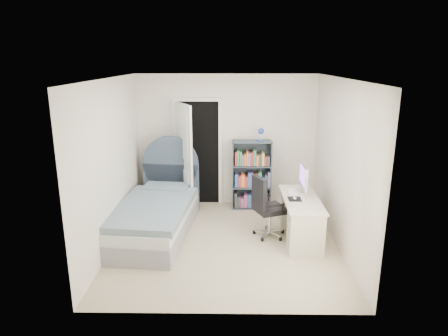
{
  "coord_description": "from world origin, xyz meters",
  "views": [
    {
      "loc": [
        0.06,
        -5.69,
        2.78
      ],
      "look_at": [
        -0.03,
        0.24,
        1.14
      ],
      "focal_mm": 32.0,
      "sensor_mm": 36.0,
      "label": 1
    }
  ],
  "objects_px": {
    "bed": "(156,214)",
    "nightstand": "(172,185)",
    "floor_lamp": "(189,177)",
    "desk": "(300,216)",
    "office_chair": "(266,204)",
    "bookcase": "(252,178)"
  },
  "relations": [
    {
      "from": "floor_lamp",
      "to": "bookcase",
      "type": "bearing_deg",
      "value": -7.55
    },
    {
      "from": "desk",
      "to": "office_chair",
      "type": "relative_size",
      "value": 1.37
    },
    {
      "from": "nightstand",
      "to": "bed",
      "type": "bearing_deg",
      "value": -94.06
    },
    {
      "from": "bed",
      "to": "bookcase",
      "type": "height_order",
      "value": "bookcase"
    },
    {
      "from": "bed",
      "to": "nightstand",
      "type": "distance_m",
      "value": 1.21
    },
    {
      "from": "floor_lamp",
      "to": "bookcase",
      "type": "distance_m",
      "value": 1.23
    },
    {
      "from": "desk",
      "to": "office_chair",
      "type": "xyz_separation_m",
      "value": [
        -0.55,
        0.03,
        0.18
      ]
    },
    {
      "from": "bookcase",
      "to": "desk",
      "type": "height_order",
      "value": "bookcase"
    },
    {
      "from": "floor_lamp",
      "to": "bed",
      "type": "bearing_deg",
      "value": -107.11
    },
    {
      "from": "bookcase",
      "to": "office_chair",
      "type": "xyz_separation_m",
      "value": [
        0.15,
        -1.3,
        -0.04
      ]
    },
    {
      "from": "nightstand",
      "to": "desk",
      "type": "distance_m",
      "value": 2.62
    },
    {
      "from": "nightstand",
      "to": "floor_lamp",
      "type": "bearing_deg",
      "value": 18.53
    },
    {
      "from": "bed",
      "to": "bookcase",
      "type": "bearing_deg",
      "value": 35.18
    },
    {
      "from": "bed",
      "to": "nightstand",
      "type": "xyz_separation_m",
      "value": [
        0.08,
        1.2,
        0.1
      ]
    },
    {
      "from": "bed",
      "to": "floor_lamp",
      "type": "xyz_separation_m",
      "value": [
        0.4,
        1.3,
        0.24
      ]
    },
    {
      "from": "bookcase",
      "to": "desk",
      "type": "xyz_separation_m",
      "value": [
        0.7,
        -1.32,
        -0.23
      ]
    },
    {
      "from": "bed",
      "to": "desk",
      "type": "height_order",
      "value": "bed"
    },
    {
      "from": "desk",
      "to": "bed",
      "type": "bearing_deg",
      "value": 175.54
    },
    {
      "from": "bed",
      "to": "floor_lamp",
      "type": "distance_m",
      "value": 1.39
    },
    {
      "from": "bookcase",
      "to": "floor_lamp",
      "type": "bearing_deg",
      "value": 172.45
    },
    {
      "from": "nightstand",
      "to": "bookcase",
      "type": "height_order",
      "value": "bookcase"
    },
    {
      "from": "bed",
      "to": "floor_lamp",
      "type": "relative_size",
      "value": 1.73
    }
  ]
}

